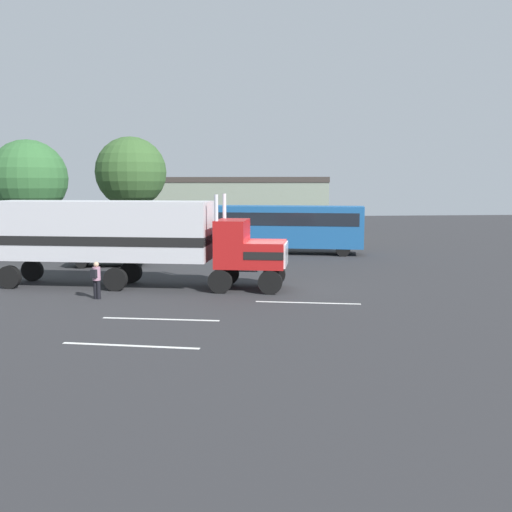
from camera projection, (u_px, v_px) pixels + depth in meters
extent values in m
plane|color=#2D2D30|center=(270.00, 288.00, 27.29)|extent=(120.00, 120.00, 0.00)
cube|color=silver|center=(308.00, 303.00, 23.96)|extent=(4.32, 1.18, 0.01)
cube|color=silver|center=(161.00, 319.00, 21.06)|extent=(4.33, 1.13, 0.01)
cube|color=silver|center=(130.00, 346.00, 17.61)|extent=(4.29, 1.28, 0.01)
cube|color=#B21919|center=(266.00, 254.00, 26.74)|extent=(2.32, 2.84, 1.20)
cube|color=#B21919|center=(232.00, 243.00, 26.86)|extent=(1.93, 2.75, 2.20)
cube|color=silver|center=(286.00, 254.00, 26.63)|extent=(0.55, 2.06, 1.08)
cube|color=black|center=(266.00, 253.00, 26.73)|extent=(2.32, 2.88, 0.36)
cylinder|color=silver|center=(225.00, 228.00, 27.93)|extent=(0.18, 0.18, 3.40)
cylinder|color=silver|center=(216.00, 232.00, 25.76)|extent=(0.18, 0.18, 3.40)
cube|color=silver|center=(102.00, 230.00, 27.51)|extent=(10.82, 4.89, 2.80)
cube|color=black|center=(102.00, 239.00, 27.56)|extent=(10.82, 4.93, 0.44)
cylinder|color=silver|center=(245.00, 266.00, 28.25)|extent=(1.41, 0.92, 0.64)
cylinder|color=black|center=(274.00, 275.00, 27.94)|extent=(1.14, 0.54, 1.10)
cylinder|color=black|center=(270.00, 282.00, 25.77)|extent=(1.14, 0.54, 1.10)
cylinder|color=black|center=(228.00, 274.00, 28.20)|extent=(1.14, 0.54, 1.10)
cylinder|color=black|center=(220.00, 281.00, 26.03)|extent=(1.14, 0.54, 1.10)
cylinder|color=black|center=(131.00, 272.00, 28.76)|extent=(1.14, 0.54, 1.10)
cylinder|color=black|center=(115.00, 279.00, 26.59)|extent=(1.14, 0.54, 1.10)
cylinder|color=black|center=(32.00, 270.00, 29.35)|extent=(1.14, 0.54, 1.10)
cylinder|color=black|center=(9.00, 277.00, 27.19)|extent=(1.14, 0.54, 1.10)
cylinder|color=black|center=(96.00, 289.00, 24.79)|extent=(0.18, 0.18, 0.82)
cylinder|color=black|center=(99.00, 290.00, 24.74)|extent=(0.18, 0.18, 0.82)
cylinder|color=#A5728C|center=(96.00, 274.00, 24.67)|extent=(0.34, 0.34, 0.58)
sphere|color=tan|center=(96.00, 264.00, 24.62)|extent=(0.23, 0.23, 0.23)
cube|color=black|center=(94.00, 274.00, 24.48)|extent=(0.30, 0.26, 0.36)
cube|color=#1E5999|center=(286.00, 226.00, 40.77)|extent=(11.28, 5.34, 2.90)
cube|color=black|center=(286.00, 218.00, 40.70)|extent=(10.66, 5.21, 0.90)
cylinder|color=black|center=(343.00, 246.00, 41.43)|extent=(1.04, 0.53, 1.00)
cylinder|color=black|center=(343.00, 249.00, 39.23)|extent=(1.04, 0.53, 1.00)
cylinder|color=black|center=(238.00, 244.00, 42.62)|extent=(1.04, 0.53, 1.00)
cylinder|color=black|center=(232.00, 247.00, 40.41)|extent=(1.04, 0.53, 1.00)
cube|color=black|center=(109.00, 255.00, 34.59)|extent=(4.42, 1.86, 0.70)
cube|color=#1E232D|center=(112.00, 245.00, 34.54)|extent=(2.12, 1.68, 0.55)
cylinder|color=black|center=(81.00, 263.00, 33.69)|extent=(0.64, 0.23, 0.64)
cylinder|color=black|center=(86.00, 260.00, 35.22)|extent=(0.64, 0.23, 0.64)
cylinder|color=black|center=(133.00, 262.00, 34.06)|extent=(0.64, 0.23, 0.64)
cylinder|color=black|center=(135.00, 259.00, 35.59)|extent=(0.64, 0.23, 0.64)
cylinder|color=brown|center=(31.00, 232.00, 37.80)|extent=(0.44, 0.44, 3.58)
sphere|color=#316432|center=(28.00, 178.00, 37.35)|extent=(5.02, 5.02, 5.02)
cylinder|color=brown|center=(132.00, 223.00, 44.07)|extent=(0.44, 0.44, 3.96)
sphere|color=#365B2B|center=(131.00, 172.00, 43.58)|extent=(5.39, 5.39, 5.39)
cube|color=gray|center=(245.00, 207.00, 54.45)|extent=(16.85, 9.42, 5.58)
cube|color=#3F3833|center=(245.00, 180.00, 54.13)|extent=(16.97, 9.54, 0.50)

